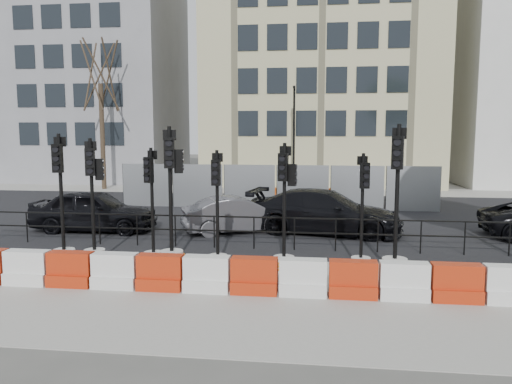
# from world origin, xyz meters

# --- Properties ---
(ground) EXTENTS (120.00, 120.00, 0.00)m
(ground) POSITION_xyz_m (0.00, 0.00, 0.00)
(ground) COLOR #51514C
(ground) RESTS_ON ground
(sidewalk_near) EXTENTS (40.00, 6.00, 0.02)m
(sidewalk_near) POSITION_xyz_m (0.00, -3.00, 0.01)
(sidewalk_near) COLOR gray
(sidewalk_near) RESTS_ON ground
(road) EXTENTS (40.00, 14.00, 0.03)m
(road) POSITION_xyz_m (0.00, 7.00, 0.01)
(road) COLOR black
(road) RESTS_ON ground
(sidewalk_far) EXTENTS (40.00, 4.00, 0.02)m
(sidewalk_far) POSITION_xyz_m (0.00, 16.00, 0.01)
(sidewalk_far) COLOR gray
(sidewalk_far) RESTS_ON ground
(building_grey) EXTENTS (11.00, 9.06, 14.00)m
(building_grey) POSITION_xyz_m (-14.00, 21.99, 7.00)
(building_grey) COLOR gray
(building_grey) RESTS_ON ground
(building_cream) EXTENTS (15.00, 10.06, 18.00)m
(building_cream) POSITION_xyz_m (2.00, 21.99, 9.00)
(building_cream) COLOR #BEB68B
(building_cream) RESTS_ON ground
(kerb_railing) EXTENTS (18.00, 0.04, 1.00)m
(kerb_railing) POSITION_xyz_m (0.00, 1.20, 0.69)
(kerb_railing) COLOR black
(kerb_railing) RESTS_ON ground
(heras_fencing) EXTENTS (14.33, 1.72, 2.00)m
(heras_fencing) POSITION_xyz_m (-0.01, 9.80, 0.68)
(heras_fencing) COLOR gray
(heras_fencing) RESTS_ON ground
(lamp_post_far) EXTENTS (0.12, 0.56, 6.00)m
(lamp_post_far) POSITION_xyz_m (0.50, 14.98, 3.22)
(lamp_post_far) COLOR black
(lamp_post_far) RESTS_ON ground
(tree_bare_far) EXTENTS (2.00, 2.00, 9.00)m
(tree_bare_far) POSITION_xyz_m (-11.00, 15.50, 6.65)
(tree_bare_far) COLOR #473828
(tree_bare_far) RESTS_ON ground
(barrier_row) EXTENTS (12.55, 0.50, 0.80)m
(barrier_row) POSITION_xyz_m (-0.00, -2.80, 0.37)
(barrier_row) COLOR #BE310F
(barrier_row) RESTS_ON ground
(traffic_signal_a) EXTENTS (0.68, 0.68, 3.45)m
(traffic_signal_a) POSITION_xyz_m (-4.75, -1.10, 0.71)
(traffic_signal_a) COLOR beige
(traffic_signal_a) RESTS_ON ground
(traffic_signal_b) EXTENTS (0.66, 0.66, 3.33)m
(traffic_signal_b) POSITION_xyz_m (-3.96, -0.96, 0.79)
(traffic_signal_b) COLOR beige
(traffic_signal_b) RESTS_ON ground
(traffic_signal_c) EXTENTS (0.61, 0.61, 3.09)m
(traffic_signal_c) POSITION_xyz_m (-2.38, -0.92, 0.64)
(traffic_signal_c) COLOR beige
(traffic_signal_c) RESTS_ON ground
(traffic_signal_d) EXTENTS (0.72, 0.72, 3.63)m
(traffic_signal_d) POSITION_xyz_m (-1.85, -0.98, 0.87)
(traffic_signal_d) COLOR beige
(traffic_signal_d) RESTS_ON ground
(traffic_signal_e) EXTENTS (0.60, 0.60, 3.04)m
(traffic_signal_e) POSITION_xyz_m (-0.65, -1.02, 0.63)
(traffic_signal_e) COLOR beige
(traffic_signal_e) RESTS_ON ground
(traffic_signal_f) EXTENTS (0.64, 0.64, 3.23)m
(traffic_signal_f) POSITION_xyz_m (1.05, -1.02, 0.77)
(traffic_signal_f) COLOR beige
(traffic_signal_f) RESTS_ON ground
(traffic_signal_g) EXTENTS (0.59, 0.59, 2.97)m
(traffic_signal_g) POSITION_xyz_m (2.96, -0.77, 0.61)
(traffic_signal_g) COLOR beige
(traffic_signal_g) RESTS_ON ground
(traffic_signal_h) EXTENTS (0.72, 0.72, 3.68)m
(traffic_signal_h) POSITION_xyz_m (3.73, -1.10, 0.76)
(traffic_signal_h) COLOR beige
(traffic_signal_h) RESTS_ON ground
(car_a) EXTENTS (1.89, 4.40, 1.48)m
(car_a) POSITION_xyz_m (-5.90, 3.21, 0.74)
(car_a) COLOR black
(car_a) RESTS_ON ground
(car_b) EXTENTS (4.20, 4.84, 1.27)m
(car_b) POSITION_xyz_m (-0.85, 3.61, 0.63)
(car_b) COLOR #47474B
(car_b) RESTS_ON ground
(car_c) EXTENTS (4.03, 5.99, 1.51)m
(car_c) POSITION_xyz_m (2.12, 3.83, 0.76)
(car_c) COLOR black
(car_c) RESTS_ON ground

